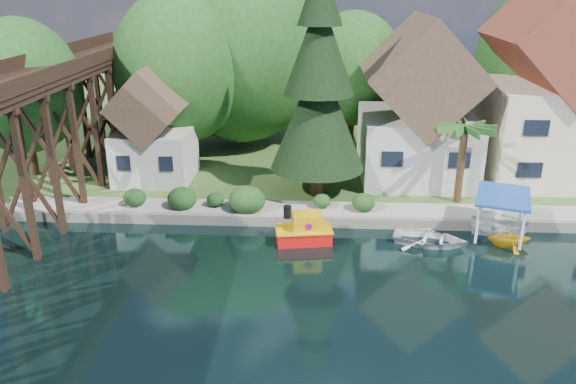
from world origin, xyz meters
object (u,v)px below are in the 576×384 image
house_left (418,112)px  tugboat (304,231)px  trestle_bridge (7,149)px  conifer (319,86)px  boat_yellow (510,236)px  house_center (553,93)px  shed (154,132)px  boat_white_a (430,237)px  boat_canopy (500,219)px  palm_tree (465,131)px

house_left → tugboat: size_ratio=3.34×
trestle_bridge → conifer: conifer is taller
trestle_bridge → boat_yellow: bearing=1.6°
trestle_bridge → house_left: (23.00, 10.83, -0.21)m
conifer → boat_yellow: size_ratio=6.28×
house_left → house_center: size_ratio=0.79×
shed → boat_white_a: 19.65m
house_center → boat_canopy: house_center is taller
shed → palm_tree: bearing=-9.5°
palm_tree → boat_white_a: bearing=-116.9°
shed → conifer: (11.17, -2.42, 3.72)m
trestle_bridge → boat_yellow: (26.64, 0.76, -4.73)m
palm_tree → conifer: bearing=174.1°
trestle_bridge → tugboat: 16.23m
palm_tree → boat_canopy: 5.92m
house_left → boat_white_a: house_left is taller
trestle_bridge → shed: trestle_bridge is taller
house_left → shed: 18.11m
house_left → boat_canopy: bearing=-69.3°
trestle_bridge → boat_yellow: 27.07m
shed → tugboat: size_ratio=2.38×
trestle_bridge → tugboat: size_ratio=13.41×
house_center → conifer: (-15.83, -4.42, 1.13)m
house_center → boat_yellow: house_center is taller
tugboat → boat_canopy: bearing=5.8°
trestle_bridge → boat_white_a: 22.94m
conifer → tugboat: bearing=-96.0°
palm_tree → house_center: bearing=37.3°
house_center → conifer: 16.47m
tugboat → boat_yellow: size_ratio=1.41×
boat_canopy → shed: bearing=160.7°
trestle_bridge → conifer: bearing=23.1°
house_left → tugboat: house_left is taller
boat_canopy → boat_yellow: size_ratio=2.00×
boat_white_a → shed: bearing=78.1°
tugboat → shed: bearing=140.8°
trestle_bridge → house_center: house_center is taller
house_left → boat_white_a: 11.08m
conifer → tugboat: 9.26m
house_center → palm_tree: bearing=-142.7°
shed → tugboat: bearing=-39.2°
shed → boat_canopy: size_ratio=1.69×
house_center → palm_tree: 8.89m
boat_yellow → trestle_bridge: bearing=90.5°
shed → boat_white_a: bearing=-26.0°
palm_tree → house_left: bearing=112.6°
boat_canopy → conifer: bearing=153.7°
trestle_bridge → house_center: bearing=19.5°
boat_yellow → shed: bearing=67.3°
house_left → boat_white_a: (-0.62, -10.00, -4.73)m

